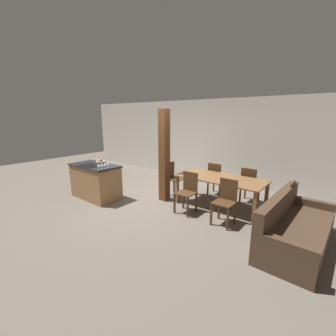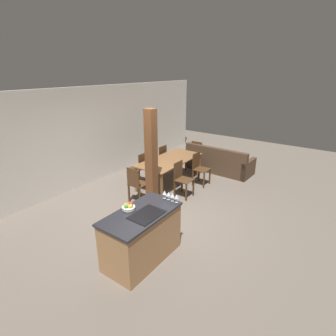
# 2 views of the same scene
# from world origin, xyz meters

# --- Properties ---
(ground_plane) EXTENTS (16.00, 16.00, 0.00)m
(ground_plane) POSITION_xyz_m (0.00, 0.00, 0.00)
(ground_plane) COLOR #665B51
(wall_back) EXTENTS (11.20, 0.08, 2.70)m
(wall_back) POSITION_xyz_m (0.00, 2.87, 1.35)
(wall_back) COLOR silver
(wall_back) RESTS_ON ground_plane
(kitchen_island) EXTENTS (1.40, 0.73, 0.92)m
(kitchen_island) POSITION_xyz_m (-1.26, -0.58, 0.46)
(kitchen_island) COLOR #9E7047
(kitchen_island) RESTS_ON ground_plane
(fruit_bowl) EXTENTS (0.22, 0.22, 0.11)m
(fruit_bowl) POSITION_xyz_m (-1.31, -0.36, 0.96)
(fruit_bowl) COLOR silver
(fruit_bowl) RESTS_ON kitchen_island
(wine_glass_near) EXTENTS (0.07, 0.07, 0.15)m
(wine_glass_near) POSITION_xyz_m (-0.64, -0.87, 1.03)
(wine_glass_near) COLOR silver
(wine_glass_near) RESTS_ON kitchen_island
(wine_glass_middle) EXTENTS (0.07, 0.07, 0.15)m
(wine_glass_middle) POSITION_xyz_m (-0.64, -0.79, 1.03)
(wine_glass_middle) COLOR silver
(wine_glass_middle) RESTS_ON kitchen_island
(wine_glass_far) EXTENTS (0.07, 0.07, 0.15)m
(wine_glass_far) POSITION_xyz_m (-0.64, -0.70, 1.03)
(wine_glass_far) COLOR silver
(wine_glass_far) RESTS_ON kitchen_island
(wine_glass_end) EXTENTS (0.07, 0.07, 0.15)m
(wine_glass_end) POSITION_xyz_m (-0.64, -0.61, 1.03)
(wine_glass_end) COLOR silver
(wine_glass_end) RESTS_ON kitchen_island
(dining_table) EXTENTS (2.06, 0.96, 0.74)m
(dining_table) POSITION_xyz_m (1.64, 0.89, 0.66)
(dining_table) COLOR brown
(dining_table) RESTS_ON ground_plane
(dining_chair_near_left) EXTENTS (0.40, 0.40, 0.92)m
(dining_chair_near_left) POSITION_xyz_m (1.18, 0.18, 0.49)
(dining_chair_near_left) COLOR #472D19
(dining_chair_near_left) RESTS_ON ground_plane
(dining_chair_near_right) EXTENTS (0.40, 0.40, 0.92)m
(dining_chair_near_right) POSITION_xyz_m (2.11, 0.18, 0.49)
(dining_chair_near_right) COLOR #472D19
(dining_chair_near_right) RESTS_ON ground_plane
(dining_chair_far_left) EXTENTS (0.40, 0.40, 0.92)m
(dining_chair_far_left) POSITION_xyz_m (1.18, 1.60, 0.49)
(dining_chair_far_left) COLOR #472D19
(dining_chair_far_left) RESTS_ON ground_plane
(dining_chair_far_right) EXTENTS (0.40, 0.40, 0.92)m
(dining_chair_far_right) POSITION_xyz_m (2.11, 1.60, 0.49)
(dining_chair_far_right) COLOR #472D19
(dining_chair_far_right) RESTS_ON ground_plane
(dining_chair_head_end) EXTENTS (0.40, 0.40, 0.92)m
(dining_chair_head_end) POSITION_xyz_m (0.24, 0.89, 0.49)
(dining_chair_head_end) COLOR #472D19
(dining_chair_head_end) RESTS_ON ground_plane
(dining_chair_foot_end) EXTENTS (0.40, 0.40, 0.92)m
(dining_chair_foot_end) POSITION_xyz_m (3.05, 0.89, 0.49)
(dining_chair_foot_end) COLOR #472D19
(dining_chair_foot_end) RESTS_ON ground_plane
(couch) EXTENTS (0.92, 2.13, 0.85)m
(couch) POSITION_xyz_m (3.38, 0.17, 0.28)
(couch) COLOR #473323
(couch) RESTS_ON ground_plane
(timber_post) EXTENTS (0.21, 0.21, 2.34)m
(timber_post) POSITION_xyz_m (0.29, 0.44, 1.17)
(timber_post) COLOR brown
(timber_post) RESTS_ON ground_plane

